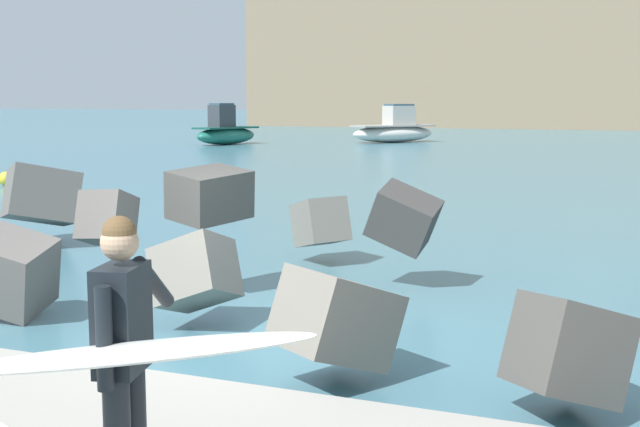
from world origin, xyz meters
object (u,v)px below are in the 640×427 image
Objects in this scene: surfer_with_board at (122,353)px; boat_near_right at (225,132)px; mooring_buoy_inner at (6,179)px; boat_mid_left at (394,130)px.

boat_near_right is at bearing 117.97° from surfer_with_board.
surfer_with_board reaches higher than mooring_buoy_inner.
surfer_with_board is 45.81m from boat_near_right.
boat_mid_left is at bearing 83.93° from mooring_buoy_inner.
surfer_with_board is 0.44× the size of boat_near_right.
boat_near_right is 10.97× the size of mooring_buoy_inner.
boat_near_right reaches higher than mooring_buoy_inner.
mooring_buoy_inner is (-16.12, 16.47, -1.06)m from surfer_with_board.
boat_near_right is 0.83× the size of boat_mid_left.
surfer_with_board is at bearing -45.60° from mooring_buoy_inner.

